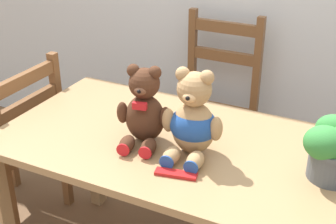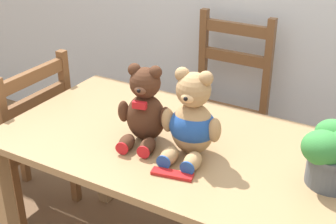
# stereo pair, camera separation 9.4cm
# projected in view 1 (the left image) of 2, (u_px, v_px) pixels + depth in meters

# --- Properties ---
(dining_table) EXTENTS (1.44, 0.76, 0.73)m
(dining_table) POSITION_uv_depth(u_px,v_px,m) (184.00, 165.00, 1.82)
(dining_table) COLOR #9E7A51
(dining_table) RESTS_ON ground_plane
(wooden_chair_behind) EXTENTS (0.42, 0.39, 1.00)m
(wooden_chair_behind) POSITION_uv_depth(u_px,v_px,m) (214.00, 111.00, 2.58)
(wooden_chair_behind) COLOR brown
(wooden_chair_behind) RESTS_ON ground_plane
(wooden_chair_side) EXTENTS (0.43, 0.44, 0.89)m
(wooden_chair_side) POSITION_uv_depth(u_px,v_px,m) (12.00, 142.00, 2.31)
(wooden_chair_side) COLOR brown
(wooden_chair_side) RESTS_ON ground_plane
(teddy_bear_left) EXTENTS (0.22, 0.23, 0.30)m
(teddy_bear_left) POSITION_uv_depth(u_px,v_px,m) (144.00, 110.00, 1.73)
(teddy_bear_left) COLOR #472819
(teddy_bear_left) RESTS_ON dining_table
(teddy_bear_right) EXTENTS (0.23, 0.24, 0.32)m
(teddy_bear_right) POSITION_uv_depth(u_px,v_px,m) (193.00, 121.00, 1.66)
(teddy_bear_right) COLOR tan
(teddy_bear_right) RESTS_ON dining_table
(potted_plant) EXTENTS (0.19, 0.19, 0.21)m
(potted_plant) POSITION_uv_depth(u_px,v_px,m) (334.00, 148.00, 1.52)
(potted_plant) COLOR #4C5156
(potted_plant) RESTS_ON dining_table
(chocolate_bar) EXTENTS (0.15, 0.07, 0.01)m
(chocolate_bar) POSITION_uv_depth(u_px,v_px,m) (176.00, 174.00, 1.58)
(chocolate_bar) COLOR red
(chocolate_bar) RESTS_ON dining_table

